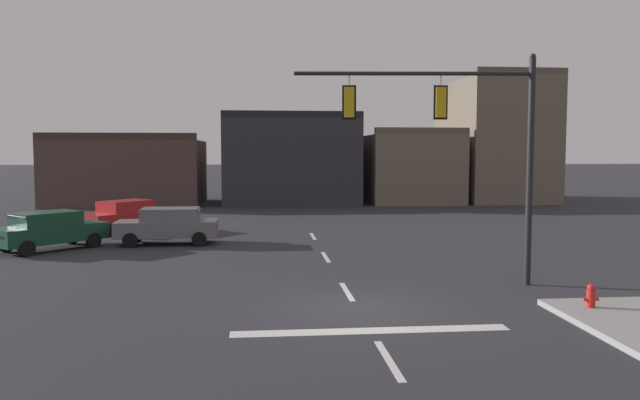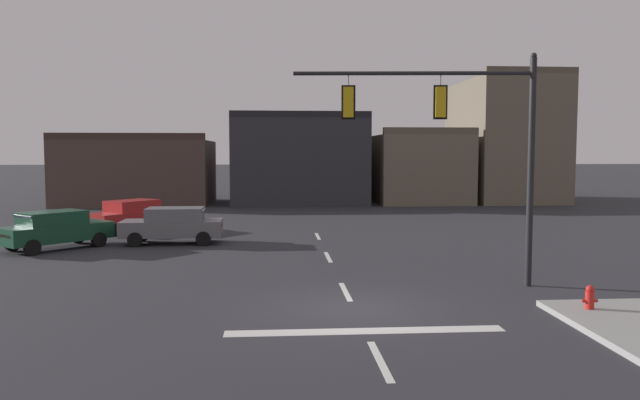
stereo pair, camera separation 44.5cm
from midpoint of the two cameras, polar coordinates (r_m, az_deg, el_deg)
The scene contains 9 objects.
ground_plane at distance 16.29m, azimuth 2.69°, elevation -10.03°, with size 400.00×400.00×0.00m, color #2B2B30.
stop_bar_paint at distance 14.38m, azimuth 3.84°, elevation -11.98°, with size 6.40×0.50×0.01m, color silver.
lane_centreline at distance 18.22m, azimuth 1.80°, elevation -8.46°, with size 0.16×26.40×0.01m.
signal_mast_near_side at distance 19.14m, azimuth 12.44°, elevation 6.33°, with size 7.23×0.80×7.03m.
car_lot_nearside at distance 28.23m, azimuth -14.32°, elevation -2.25°, with size 4.49×2.00×1.61m.
car_lot_middle at distance 28.14m, azimuth -24.18°, elevation -2.52°, with size 4.32×4.44×1.61m.
car_lot_farside at distance 33.19m, azimuth -18.05°, elevation -1.35°, with size 4.16×4.56×1.61m.
fire_hydrant at distance 17.11m, azimuth 23.09°, elevation -8.54°, with size 0.40×0.30×0.75m.
building_row at distance 51.69m, azimuth 1.98°, elevation 3.90°, with size 39.55×13.35×10.54m.
Camera 1 is at (-2.46, -15.60, 4.06)m, focal length 34.57 mm.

